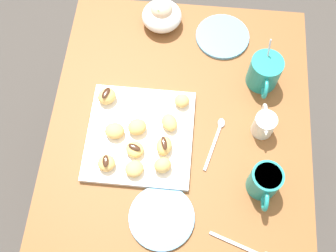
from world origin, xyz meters
TOP-DOWN VIEW (x-y plane):
  - ground_plane at (0.00, 0.00)m, footprint 8.00×8.00m
  - dining_table at (0.00, 0.00)m, footprint 0.86×0.74m
  - pastry_plate_square at (0.05, -0.11)m, footprint 0.29×0.29m
  - coffee_mug_teal_left at (-0.16, 0.23)m, footprint 0.13×0.09m
  - coffee_mug_teal_right at (0.16, 0.23)m, footprint 0.12×0.08m
  - cream_pitcher_white at (0.00, 0.23)m, footprint 0.10×0.06m
  - ice_cream_bowl at (-0.35, -0.09)m, footprint 0.12×0.12m
  - saucer_sky_left at (0.27, -0.02)m, footprint 0.17×0.17m
  - saucer_sky_right at (-0.31, 0.11)m, footprint 0.17×0.17m
  - loose_spoon_near_saucer at (0.04, 0.10)m, footprint 0.16×0.05m
  - loose_spoon_by_plate at (0.33, 0.20)m, footprint 0.07×0.15m
  - beignet_0 at (0.04, -0.12)m, footprint 0.06×0.07m
  - beignet_1 at (0.05, -0.17)m, footprint 0.05×0.05m
  - beignet_2 at (-0.05, -0.21)m, footprint 0.07×0.07m
  - chocolate_drizzle_2 at (-0.05, -0.21)m, footprint 0.04×0.03m
  - beignet_3 at (0.01, -0.03)m, footprint 0.07×0.06m
  - beignet_4 at (0.10, -0.11)m, footprint 0.06×0.06m
  - chocolate_drizzle_4 at (0.10, -0.11)m, footprint 0.03×0.04m
  - beignet_5 at (0.14, -0.04)m, footprint 0.06×0.06m
  - beignet_6 at (0.16, -0.11)m, footprint 0.07×0.07m
  - beignet_7 at (0.09, -0.04)m, footprint 0.06×0.04m
  - chocolate_drizzle_7 at (0.09, -0.04)m, footprint 0.04×0.02m
  - beignet_8 at (0.15, -0.18)m, footprint 0.05×0.05m
  - chocolate_drizzle_8 at (0.15, -0.18)m, footprint 0.03×0.02m
  - beignet_9 at (-0.06, 0.00)m, footprint 0.05×0.05m

SIDE VIEW (x-z plane):
  - ground_plane at x=0.00m, z-range 0.00..0.00m
  - dining_table at x=0.00m, z-range 0.21..0.92m
  - loose_spoon_near_saucer at x=0.04m, z-range 0.71..0.72m
  - loose_spoon_by_plate at x=0.33m, z-range 0.71..0.72m
  - saucer_sky_left at x=0.27m, z-range 0.71..0.72m
  - saucer_sky_right at x=-0.31m, z-range 0.71..0.72m
  - pastry_plate_square at x=0.05m, z-range 0.71..0.73m
  - beignet_4 at x=0.10m, z-range 0.73..0.76m
  - beignet_9 at x=-0.06m, z-range 0.73..0.76m
  - beignet_6 at x=0.16m, z-range 0.73..0.76m
  - beignet_3 at x=0.01m, z-range 0.73..0.76m
  - beignet_8 at x=0.15m, z-range 0.73..0.76m
  - beignet_1 at x=0.05m, z-range 0.73..0.77m
  - beignet_7 at x=0.09m, z-range 0.73..0.77m
  - beignet_2 at x=-0.05m, z-range 0.73..0.77m
  - beignet_0 at x=0.04m, z-range 0.73..0.77m
  - beignet_5 at x=0.14m, z-range 0.73..0.77m
  - ice_cream_bowl at x=-0.35m, z-range 0.71..0.80m
  - cream_pitcher_white at x=0.00m, z-range 0.72..0.79m
  - chocolate_drizzle_4 at x=0.10m, z-range 0.76..0.76m
  - coffee_mug_teal_right at x=0.16m, z-range 0.72..0.81m
  - chocolate_drizzle_8 at x=0.15m, z-range 0.76..0.77m
  - coffee_mug_teal_left at x=-0.16m, z-range 0.69..0.84m
  - chocolate_drizzle_7 at x=0.09m, z-range 0.76..0.77m
  - chocolate_drizzle_2 at x=-0.05m, z-range 0.77..0.77m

